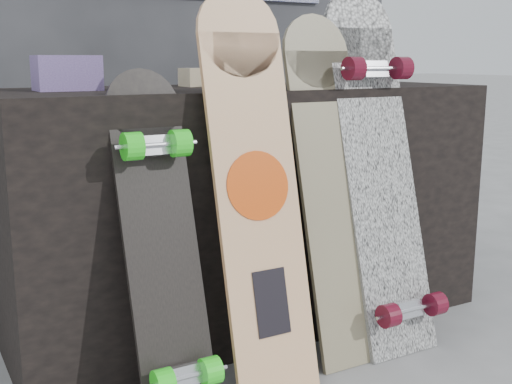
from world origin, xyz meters
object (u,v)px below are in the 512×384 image
longboard_geisha (256,180)px  skateboard_dark (162,238)px  longboard_cascadia (380,163)px  longboard_celtic (332,177)px  vendor_table (245,206)px

longboard_geisha → skateboard_dark: 0.30m
longboard_cascadia → longboard_geisha: bearing=-175.0°
longboard_geisha → longboard_celtic: longboard_geisha is taller
longboard_celtic → longboard_cascadia: longboard_cascadia is taller
vendor_table → longboard_celtic: size_ratio=1.56×
vendor_table → longboard_cascadia: 0.49m
vendor_table → skateboard_dark: (-0.45, -0.39, 0.04)m
vendor_table → longboard_geisha: bearing=-114.9°
skateboard_dark → longboard_geisha: bearing=-2.2°
skateboard_dark → longboard_cascadia: bearing=2.4°
longboard_cascadia → skateboard_dark: bearing=-177.6°
longboard_geisha → longboard_celtic: (0.29, 0.05, -0.03)m
vendor_table → longboard_cascadia: size_ratio=1.44×
vendor_table → skateboard_dark: 0.60m
longboard_geisha → longboard_cascadia: bearing=5.0°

